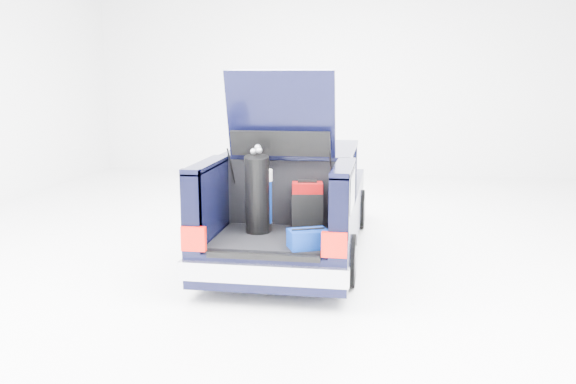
% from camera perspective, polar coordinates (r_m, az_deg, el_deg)
% --- Properties ---
extents(ground, '(14.00, 14.00, 0.00)m').
position_cam_1_polar(ground, '(8.54, 0.53, -5.52)').
color(ground, white).
rests_on(ground, ground).
extents(car, '(1.87, 4.65, 2.47)m').
position_cam_1_polar(car, '(8.47, 0.65, -0.95)').
color(car, black).
rests_on(car, ground).
extents(red_suitcase, '(0.39, 0.28, 0.59)m').
position_cam_1_polar(red_suitcase, '(7.23, 1.80, -1.33)').
color(red_suitcase, '#710304').
rests_on(red_suitcase, car).
extents(black_golf_bag, '(0.33, 0.44, 1.03)m').
position_cam_1_polar(black_golf_bag, '(6.99, -2.89, -0.23)').
color(black_golf_bag, black).
rests_on(black_golf_bag, car).
extents(blue_golf_bag, '(0.31, 0.31, 0.82)m').
position_cam_1_polar(blue_golf_bag, '(7.15, -2.43, -0.70)').
color(blue_golf_bag, black).
rests_on(blue_golf_bag, car).
extents(blue_duffel, '(0.48, 0.41, 0.22)m').
position_cam_1_polar(blue_duffel, '(6.48, 1.90, -4.40)').
color(blue_duffel, navy).
rests_on(blue_duffel, car).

